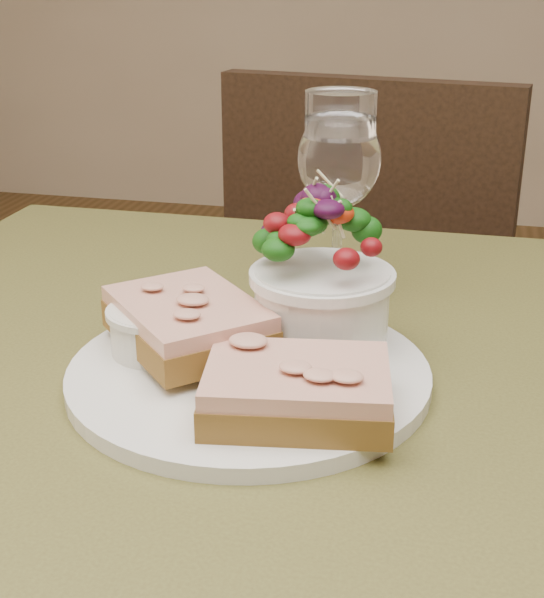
% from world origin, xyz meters
% --- Properties ---
extents(cafe_table, '(0.80, 0.80, 0.75)m').
position_xyz_m(cafe_table, '(0.00, 0.00, 0.65)').
color(cafe_table, '#48441F').
rests_on(cafe_table, ground).
extents(chair_far, '(0.48, 0.48, 0.90)m').
position_xyz_m(chair_far, '(0.04, 0.76, 0.29)').
color(chair_far, black).
rests_on(chair_far, ground).
extents(dinner_plate, '(0.27, 0.27, 0.01)m').
position_xyz_m(dinner_plate, '(0.00, -0.01, 0.76)').
color(dinner_plate, white).
rests_on(dinner_plate, cafe_table).
extents(sandwich_front, '(0.14, 0.11, 0.03)m').
position_xyz_m(sandwich_front, '(0.05, -0.07, 0.78)').
color(sandwich_front, '#4D3414').
rests_on(sandwich_front, dinner_plate).
extents(sandwich_back, '(0.16, 0.16, 0.03)m').
position_xyz_m(sandwich_back, '(-0.05, 0.00, 0.79)').
color(sandwich_back, '#4D3414').
rests_on(sandwich_back, dinner_plate).
extents(ramekin, '(0.07, 0.07, 0.04)m').
position_xyz_m(ramekin, '(-0.07, -0.00, 0.78)').
color(ramekin, silver).
rests_on(ramekin, dinner_plate).
extents(salad_bowl, '(0.11, 0.11, 0.13)m').
position_xyz_m(salad_bowl, '(0.05, 0.04, 0.82)').
color(salad_bowl, white).
rests_on(salad_bowl, dinner_plate).
extents(garnish, '(0.05, 0.04, 0.02)m').
position_xyz_m(garnish, '(-0.05, 0.06, 0.77)').
color(garnish, '#0D3C0B').
rests_on(garnish, dinner_plate).
extents(wine_glass, '(0.08, 0.08, 0.18)m').
position_xyz_m(wine_glass, '(0.04, 0.19, 0.87)').
color(wine_glass, white).
rests_on(wine_glass, cafe_table).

